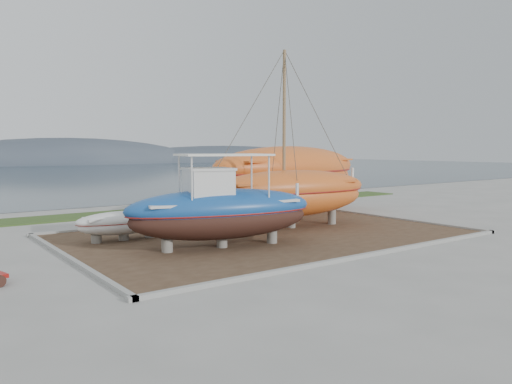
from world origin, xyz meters
TOP-DOWN VIEW (x-y plane):
  - ground at (0.00, 0.00)m, footprint 140.00×140.00m
  - dirt_patch at (0.00, 4.00)m, footprint 18.00×12.00m
  - curb_frame at (0.00, 4.00)m, footprint 18.60×12.60m
  - grass_strip at (0.00, 15.50)m, footprint 44.00×3.00m
  - sea at (0.00, 70.00)m, footprint 260.00×100.00m
  - blue_caique at (-3.41, 2.48)m, footprint 8.27×4.02m
  - white_dinghy at (-6.04, 6.43)m, footprint 4.25×1.75m
  - orange_sailboat at (2.20, 4.72)m, footprint 9.26×3.74m
  - orange_bare_hull at (5.98, 9.37)m, footprint 12.85×5.64m

SIDE VIEW (x-z plane):
  - ground at x=0.00m, z-range 0.00..0.00m
  - sea at x=0.00m, z-range -0.02..0.02m
  - dirt_patch at x=0.00m, z-range 0.00..0.06m
  - grass_strip at x=0.00m, z-range 0.00..0.08m
  - curb_frame at x=0.00m, z-range 0.00..0.15m
  - white_dinghy at x=-6.04m, z-range 0.06..1.32m
  - blue_caique at x=-3.41m, z-range 0.06..3.88m
  - orange_bare_hull at x=5.98m, z-range 0.06..4.13m
  - orange_sailboat at x=2.20m, z-range 0.06..8.95m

